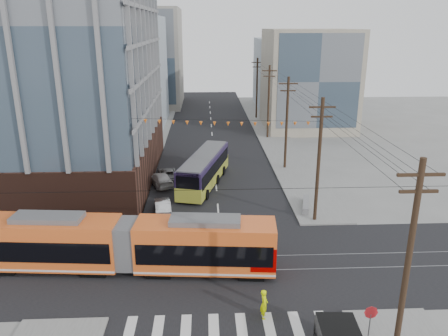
% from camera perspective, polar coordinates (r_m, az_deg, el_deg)
% --- Properties ---
extents(ground, '(160.00, 160.00, 0.00)m').
position_cam_1_polar(ground, '(29.22, 0.14, -16.39)').
color(ground, slate).
extents(bg_bldg_nw_near, '(18.00, 16.00, 18.00)m').
position_cam_1_polar(bg_bldg_nw_near, '(78.04, -14.62, 12.02)').
color(bg_bldg_nw_near, '#8C99A5').
rests_on(bg_bldg_nw_near, ground).
extents(bg_bldg_ne_near, '(14.00, 14.00, 16.00)m').
position_cam_1_polar(bg_bldg_ne_near, '(74.55, 10.94, 11.24)').
color(bg_bldg_ne_near, gray).
rests_on(bg_bldg_ne_near, ground).
extents(bg_bldg_nw_far, '(16.00, 18.00, 20.00)m').
position_cam_1_polar(bg_bldg_nw_far, '(97.11, -10.50, 13.99)').
color(bg_bldg_nw_far, gray).
rests_on(bg_bldg_nw_far, ground).
extents(bg_bldg_ne_far, '(16.00, 16.00, 14.00)m').
position_cam_1_polar(bg_bldg_ne_far, '(94.50, 9.32, 12.12)').
color(bg_bldg_ne_far, '#8C99A5').
rests_on(bg_bldg_ne_far, ground).
extents(utility_pole_near, '(0.30, 0.30, 11.00)m').
position_cam_1_polar(utility_pole_near, '(23.27, 22.82, -11.83)').
color(utility_pole_near, black).
rests_on(utility_pole_near, ground).
extents(utility_pole_far, '(0.30, 0.30, 11.00)m').
position_cam_1_polar(utility_pole_far, '(81.37, 4.31, 10.29)').
color(utility_pole_far, black).
rests_on(utility_pole_far, ground).
extents(streetcar, '(20.73, 4.66, 3.96)m').
position_cam_1_polar(streetcar, '(31.68, -12.46, -9.73)').
color(streetcar, orange).
rests_on(streetcar, ground).
extents(city_bus, '(5.79, 12.64, 3.50)m').
position_cam_1_polar(city_bus, '(47.20, -2.59, -0.16)').
color(city_bus, '#25193D').
rests_on(city_bus, ground).
extents(parked_car_silver, '(1.95, 4.17, 1.32)m').
position_cam_1_polar(parked_car_silver, '(40.85, -8.01, -4.96)').
color(parked_car_silver, silver).
rests_on(parked_car_silver, ground).
extents(parked_car_white, '(3.42, 5.00, 1.35)m').
position_cam_1_polar(parked_car_white, '(47.80, -8.25, -1.46)').
color(parked_car_white, silver).
rests_on(parked_car_white, ground).
extents(parked_car_grey, '(2.89, 4.73, 1.23)m').
position_cam_1_polar(parked_car_grey, '(49.70, -7.35, -0.72)').
color(parked_car_grey, slate).
rests_on(parked_car_grey, ground).
extents(pedestrian, '(0.49, 0.71, 1.88)m').
position_cam_1_polar(pedestrian, '(27.02, 5.26, -17.27)').
color(pedestrian, '#E5FF02').
rests_on(pedestrian, ground).
extents(stop_sign, '(0.75, 0.75, 2.44)m').
position_cam_1_polar(stop_sign, '(25.88, 18.42, -19.30)').
color(stop_sign, red).
rests_on(stop_sign, ground).
extents(jersey_barrier, '(1.66, 3.76, 0.73)m').
position_cam_1_polar(jersey_barrier, '(42.11, 10.63, -4.80)').
color(jersey_barrier, gray).
rests_on(jersey_barrier, ground).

